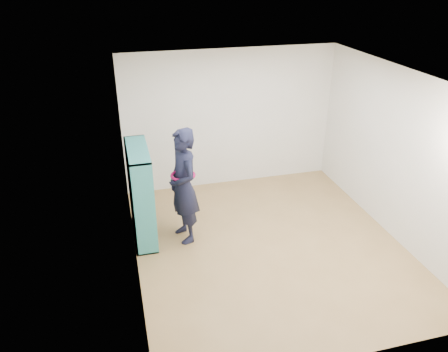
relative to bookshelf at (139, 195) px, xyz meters
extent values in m
plane|color=olive|center=(1.85, -0.77, -0.72)|extent=(4.50, 4.50, 0.00)
plane|color=white|center=(1.85, -0.77, 1.88)|extent=(4.50, 4.50, 0.00)
cube|color=silver|center=(-0.15, -0.77, 0.58)|extent=(0.02, 4.50, 2.60)
cube|color=silver|center=(3.85, -0.77, 0.58)|extent=(0.02, 4.50, 2.60)
cube|color=silver|center=(1.85, 1.48, 0.58)|extent=(4.00, 0.02, 2.60)
cube|color=silver|center=(1.85, -3.02, 0.58)|extent=(4.00, 0.02, 2.60)
cube|color=teal|center=(0.03, -0.54, 0.02)|extent=(0.33, 0.02, 1.49)
cube|color=teal|center=(0.03, 0.55, 0.02)|extent=(0.33, 0.02, 1.49)
cube|color=teal|center=(0.03, 0.01, -0.71)|extent=(0.33, 1.12, 0.02)
cube|color=teal|center=(0.03, 0.01, 0.75)|extent=(0.33, 1.12, 0.02)
cube|color=teal|center=(-0.13, 0.01, 0.02)|extent=(0.02, 1.12, 1.49)
cube|color=teal|center=(0.03, -0.17, 0.02)|extent=(0.30, 0.02, 1.44)
cube|color=teal|center=(0.03, 0.18, 0.02)|extent=(0.30, 0.02, 1.44)
cube|color=teal|center=(0.03, 0.01, -0.34)|extent=(0.30, 1.07, 0.02)
cube|color=teal|center=(0.03, 0.01, 0.02)|extent=(0.30, 1.07, 0.02)
cube|color=teal|center=(0.03, 0.01, 0.38)|extent=(0.30, 1.07, 0.02)
cube|color=beige|center=(0.04, -0.36, -0.66)|extent=(0.21, 0.13, 0.05)
cube|color=black|center=(0.05, -0.41, -0.23)|extent=(0.17, 0.15, 0.20)
cube|color=maroon|center=(0.05, -0.41, 0.15)|extent=(0.17, 0.15, 0.24)
cube|color=silver|center=(0.04, -0.36, 0.43)|extent=(0.21, 0.13, 0.08)
cube|color=navy|center=(0.05, -0.05, -0.58)|extent=(0.17, 0.15, 0.22)
cube|color=brown|center=(0.05, -0.05, -0.21)|extent=(0.17, 0.15, 0.24)
cube|color=#BFB28C|center=(0.04, 0.00, 0.06)|extent=(0.21, 0.13, 0.05)
cube|color=#26594C|center=(0.05, -0.05, 0.50)|extent=(0.17, 0.15, 0.21)
cube|color=beige|center=(0.05, 0.31, -0.57)|extent=(0.17, 0.15, 0.25)
cube|color=black|center=(0.04, 0.36, -0.29)|extent=(0.21, 0.13, 0.08)
cube|color=maroon|center=(0.05, 0.31, 0.13)|extent=(0.17, 0.15, 0.20)
cube|color=silver|center=(0.05, 0.31, 0.51)|extent=(0.17, 0.15, 0.23)
imported|color=black|center=(0.65, -0.23, 0.19)|extent=(0.57, 0.74, 1.82)
torus|color=#A60C4D|center=(0.65, -0.23, 0.37)|extent=(0.45, 0.45, 0.04)
cube|color=silver|center=(0.50, -0.17, 0.31)|extent=(0.04, 0.09, 0.13)
cube|color=black|center=(0.50, -0.17, 0.31)|extent=(0.04, 0.09, 0.13)
camera|label=1|loc=(-0.23, -6.00, 3.23)|focal=35.00mm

